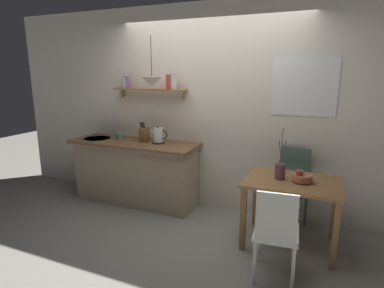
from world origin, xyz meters
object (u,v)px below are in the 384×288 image
at_px(fruit_bowl, 302,177).
at_px(electric_kettle, 158,136).
at_px(dining_chair_near, 276,231).
at_px(coffee_mug_by_sink, 120,136).
at_px(twig_vase, 280,171).
at_px(pendant_lamp, 152,82).
at_px(dining_table, 292,191).
at_px(dining_chair_far, 291,184).
at_px(knife_block, 144,134).

bearing_deg(fruit_bowl, electric_kettle, 168.84).
bearing_deg(dining_chair_near, electric_kettle, 148.64).
distance_m(fruit_bowl, coffee_mug_by_sink, 2.55).
distance_m(twig_vase, pendant_lamp, 1.89).
bearing_deg(dining_table, dining_chair_far, 96.99).
bearing_deg(dining_chair_far, dining_chair_near, -89.93).
bearing_deg(twig_vase, electric_kettle, 167.82).
bearing_deg(dining_table, electric_kettle, 168.72).
xyz_separation_m(dining_chair_near, twig_vase, (-0.08, 0.70, 0.33)).
xyz_separation_m(dining_chair_near, dining_chair_far, (-0.00, 1.14, 0.04)).
xyz_separation_m(dining_chair_far, electric_kettle, (-1.74, -0.08, 0.47)).
relative_size(dining_chair_far, pendant_lamp, 1.55).
height_order(knife_block, coffee_mug_by_sink, knife_block).
bearing_deg(fruit_bowl, pendant_lamp, 173.19).
height_order(dining_chair_near, pendant_lamp, pendant_lamp).
distance_m(dining_table, coffee_mug_by_sink, 2.48).
distance_m(dining_chair_near, electric_kettle, 2.10).
bearing_deg(coffee_mug_by_sink, knife_block, 0.03).
height_order(dining_chair_far, pendant_lamp, pendant_lamp).
height_order(dining_chair_near, knife_block, knife_block).
height_order(dining_table, dining_chair_far, dining_chair_far).
bearing_deg(knife_block, dining_chair_far, 1.92).
relative_size(electric_kettle, knife_block, 0.88).
bearing_deg(dining_chair_far, fruit_bowl, -72.84).
height_order(dining_chair_near, coffee_mug_by_sink, coffee_mug_by_sink).
bearing_deg(fruit_bowl, knife_block, 169.75).
xyz_separation_m(coffee_mug_by_sink, pendant_lamp, (0.64, -0.16, 0.78)).
bearing_deg(knife_block, pendant_lamp, -33.54).
distance_m(dining_chair_near, fruit_bowl, 0.76).
relative_size(dining_table, twig_vase, 1.78).
bearing_deg(dining_table, twig_vase, -179.86).
distance_m(dining_table, twig_vase, 0.25).
xyz_separation_m(knife_block, coffee_mug_by_sink, (-0.40, -0.00, -0.06)).
bearing_deg(dining_chair_far, coffee_mug_by_sink, -178.40).
xyz_separation_m(fruit_bowl, electric_kettle, (-1.88, 0.37, 0.22)).
bearing_deg(pendant_lamp, coffee_mug_by_sink, 166.19).
relative_size(fruit_bowl, coffee_mug_by_sink, 1.56).
xyz_separation_m(electric_kettle, pendant_lamp, (0.01, -0.15, 0.72)).
distance_m(dining_chair_far, pendant_lamp, 2.11).
height_order(dining_table, electric_kettle, electric_kettle).
xyz_separation_m(dining_chair_near, knife_block, (-1.97, 1.07, 0.51)).
relative_size(electric_kettle, pendant_lamp, 0.40).
relative_size(twig_vase, coffee_mug_by_sink, 4.26).
distance_m(dining_chair_near, pendant_lamp, 2.31).
bearing_deg(twig_vase, dining_chair_near, -83.25).
height_order(dining_table, knife_block, knife_block).
bearing_deg(electric_kettle, pendant_lamp, -86.89).
bearing_deg(twig_vase, knife_block, 168.95).
bearing_deg(pendant_lamp, electric_kettle, 93.11).
bearing_deg(pendant_lamp, twig_vase, -7.28).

